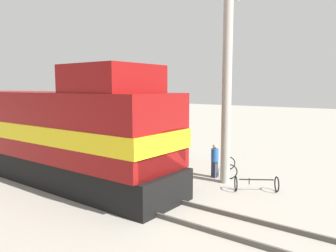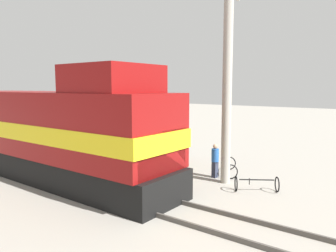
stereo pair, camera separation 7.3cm
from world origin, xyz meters
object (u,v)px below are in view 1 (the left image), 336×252
Objects in this scene: billboard_sign at (136,113)px; bicycle_spare at (256,184)px; bicycle at (229,167)px; vendor_umbrella at (167,132)px; utility_pole at (227,78)px; locomotive at (57,133)px; person_bystander at (215,160)px.

bicycle_spare is (-3.56, -9.67, -2.15)m from billboard_sign.
billboard_sign is at bearing -143.90° from bicycle_spare.
billboard_sign reaches higher than bicycle.
vendor_umbrella is 0.65× the size of billboard_sign.
utility_pole is 4.45m from bicycle.
vendor_umbrella is at bearing -20.91° from locomotive.
bicycle is (1.37, 0.47, -4.20)m from utility_pole.
vendor_umbrella is at bearing 71.76° from utility_pole.
person_bystander is at bearing -105.28° from vendor_umbrella.
vendor_umbrella reaches higher than person_bystander.
bicycle is at bearing -90.15° from vendor_umbrella.
bicycle_spare is (-0.39, -1.58, -4.23)m from utility_pole.
locomotive is 8.16m from bicycle.
bicycle_spare is at bearing -110.21° from billboard_sign.
locomotive is 3.98× the size of billboard_sign.
locomotive is at bearing 129.39° from person_bystander.
billboard_sign is (1.80, 3.91, 0.73)m from vendor_umbrella.
vendor_umbrella is 1.26× the size of bicycle_spare.
utility_pole is at bearing 80.45° from bicycle.
utility_pole reaches higher than locomotive.
vendor_umbrella is 1.18× the size of bicycle.
bicycle_spare is (-1.76, -5.76, -1.43)m from vendor_umbrella.
person_bystander is 2.53m from bicycle_spare.
bicycle_spare is at bearing -109.53° from person_bystander.
locomotive is 7.86m from utility_pole.
locomotive is at bearing 14.66° from bicycle.
locomotive is 6.11× the size of vendor_umbrella.
locomotive is at bearing -165.92° from billboard_sign.
bicycle_spare is at bearing -107.02° from vendor_umbrella.
vendor_umbrella is 1.40× the size of person_bystander.
locomotive is at bearing 159.09° from vendor_umbrella.
bicycle_spare is (3.70, -7.85, -1.82)m from locomotive.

